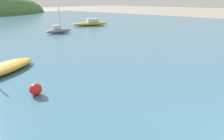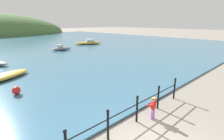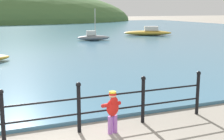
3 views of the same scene
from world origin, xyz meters
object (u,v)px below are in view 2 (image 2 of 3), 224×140
(child_in_coat, at_px, (153,106))
(mooring_buoy, at_px, (16,90))
(boat_far_left, at_px, (61,48))
(boat_red_dinghy, at_px, (88,43))
(boat_mid_harbor, at_px, (3,77))

(child_in_coat, height_order, mooring_buoy, child_in_coat)
(boat_far_left, bearing_deg, mooring_buoy, -127.58)
(boat_red_dinghy, bearing_deg, child_in_coat, -120.77)
(boat_red_dinghy, bearing_deg, boat_far_left, -158.44)
(boat_mid_harbor, relative_size, mooring_buoy, 9.60)
(child_in_coat, xyz_separation_m, boat_mid_harbor, (-3.32, 10.49, -0.30))
(boat_red_dinghy, xyz_separation_m, mooring_buoy, (-16.86, -15.57, -0.07))
(boat_far_left, xyz_separation_m, boat_red_dinghy, (7.01, 2.77, 0.02))
(boat_mid_harbor, bearing_deg, boat_far_left, 43.54)
(mooring_buoy, bearing_deg, child_in_coat, -63.06)
(child_in_coat, distance_m, boat_far_left, 20.68)
(child_in_coat, height_order, boat_red_dinghy, boat_red_dinghy)
(child_in_coat, bearing_deg, mooring_buoy, 116.94)
(child_in_coat, bearing_deg, boat_red_dinghy, 59.23)
(boat_far_left, height_order, mooring_buoy, boat_far_left)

